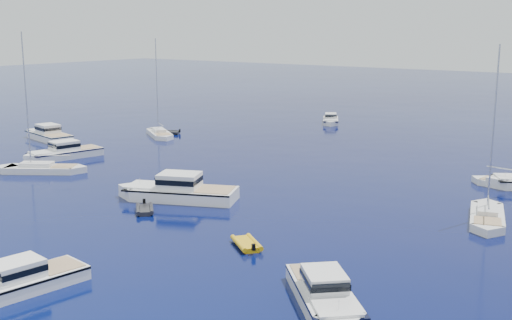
{
  "coord_description": "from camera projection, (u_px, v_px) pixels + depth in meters",
  "views": [
    {
      "loc": [
        34.18,
        -25.92,
        15.23
      ],
      "look_at": [
        -2.82,
        24.55,
        2.2
      ],
      "focal_mm": 44.96,
      "sensor_mm": 36.0,
      "label": 1
    }
  ],
  "objects": [
    {
      "name": "sailboat_far_l",
      "position": [
        160.0,
        136.0,
        91.04
      ],
      "size": [
        9.43,
        7.46,
        14.21
      ],
      "primitive_type": null,
      "rotation": [
        0.0,
        0.0,
        0.98
      ],
      "color": "silver",
      "rests_on": "ground"
    },
    {
      "name": "motor_cruiser_horizon",
      "position": [
        331.0,
        123.0,
        103.23
      ],
      "size": [
        5.98,
        7.99,
        2.06
      ],
      "primitive_type": null,
      "rotation": [
        0.0,
        0.0,
        3.66
      ],
      "color": "silver",
      "rests_on": "ground"
    },
    {
      "name": "motor_cruiser_near",
      "position": [
        16.0,
        292.0,
        37.46
      ],
      "size": [
        4.13,
        9.61,
        2.44
      ],
      "primitive_type": null,
      "rotation": [
        0.0,
        0.0,
        3.0
      ],
      "color": "white",
      "rests_on": "ground"
    },
    {
      "name": "ground",
      "position": [
        75.0,
        256.0,
        43.35
      ],
      "size": [
        400.0,
        400.0,
        0.0
      ],
      "primitive_type": "plane",
      "color": "#08164E",
      "rests_on": "ground"
    },
    {
      "name": "tender_yellow",
      "position": [
        247.0,
        247.0,
        45.24
      ],
      "size": [
        3.71,
        3.4,
        0.95
      ],
      "primitive_type": null,
      "rotation": [
        0.0,
        0.0,
        0.94
      ],
      "color": "gold",
      "rests_on": "ground"
    },
    {
      "name": "sailboat_mid_l",
      "position": [
        41.0,
        172.0,
        68.38
      ],
      "size": [
        10.15,
        8.11,
        15.33
      ],
      "primitive_type": null,
      "rotation": [
        0.0,
        0.0,
        2.17
      ],
      "color": "silver",
      "rests_on": "ground"
    },
    {
      "name": "motor_cruiser_far_l",
      "position": [
        48.0,
        139.0,
        88.34
      ],
      "size": [
        10.88,
        5.3,
        2.74
      ],
      "primitive_type": null,
      "rotation": [
        0.0,
        0.0,
        1.36
      ],
      "color": "white",
      "rests_on": "ground"
    },
    {
      "name": "sailboat_mid_r",
      "position": [
        487.0,
        221.0,
        51.32
      ],
      "size": [
        5.36,
        10.16,
        14.47
      ],
      "primitive_type": null,
      "rotation": [
        0.0,
        0.0,
        0.3
      ],
      "color": "silver",
      "rests_on": "ground"
    },
    {
      "name": "motor_cruiser_centre",
      "position": [
        177.0,
        199.0,
        57.65
      ],
      "size": [
        12.3,
        8.11,
        3.11
      ],
      "primitive_type": null,
      "rotation": [
        0.0,
        0.0,
        1.99
      ],
      "color": "white",
      "rests_on": "ground"
    },
    {
      "name": "tender_grey_far",
      "position": [
        168.0,
        134.0,
        93.02
      ],
      "size": [
        4.18,
        3.49,
        0.95
      ],
      "primitive_type": null,
      "rotation": [
        0.0,
        0.0,
        2.06
      ],
      "color": "black",
      "rests_on": "ground"
    },
    {
      "name": "tender_grey_near",
      "position": [
        145.0,
        212.0,
        53.71
      ],
      "size": [
        3.36,
        3.29,
        0.95
      ],
      "primitive_type": null,
      "rotation": [
        0.0,
        0.0,
        3.97
      ],
      "color": "black",
      "rests_on": "ground"
    },
    {
      "name": "motor_cruiser_left",
      "position": [
        64.0,
        158.0,
        75.8
      ],
      "size": [
        5.13,
        10.44,
        2.63
      ],
      "primitive_type": null,
      "rotation": [
        0.0,
        0.0,
        2.93
      ],
      "color": "white",
      "rests_on": "ground"
    },
    {
      "name": "motor_cruiser_right",
      "position": [
        325.0,
        305.0,
        35.74
      ],
      "size": [
        8.65,
        8.76,
        2.47
      ],
      "primitive_type": null,
      "rotation": [
        0.0,
        0.0,
        3.91
      ],
      "color": "silver",
      "rests_on": "ground"
    }
  ]
}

